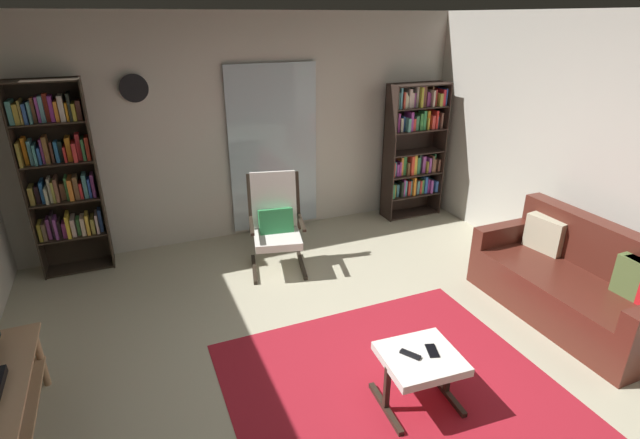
% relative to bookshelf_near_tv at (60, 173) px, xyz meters
% --- Properties ---
extents(ground_plane, '(7.02, 7.02, 0.00)m').
position_rel_bookshelf_near_tv_xyz_m(ground_plane, '(2.03, -2.68, -1.08)').
color(ground_plane, '#B9B295').
extents(wall_back, '(5.60, 0.06, 2.60)m').
position_rel_bookshelf_near_tv_xyz_m(wall_back, '(2.03, 0.22, 0.22)').
color(wall_back, beige).
rests_on(wall_back, ground).
extents(wall_right, '(0.06, 6.00, 2.60)m').
position_rel_bookshelf_near_tv_xyz_m(wall_right, '(4.73, -2.68, 0.22)').
color(wall_right, beige).
rests_on(wall_right, ground).
extents(glass_door_panel, '(1.10, 0.01, 2.00)m').
position_rel_bookshelf_near_tv_xyz_m(glass_door_panel, '(2.30, 0.15, -0.03)').
color(glass_door_panel, silver).
extents(area_rug, '(2.34, 2.02, 0.01)m').
position_rel_bookshelf_near_tv_xyz_m(area_rug, '(2.19, -2.92, -1.07)').
color(area_rug, '#A41B28').
rests_on(area_rug, ground).
extents(bookshelf_near_tv, '(0.68, 0.30, 2.00)m').
position_rel_bookshelf_near_tv_xyz_m(bookshelf_near_tv, '(0.00, 0.00, 0.00)').
color(bookshelf_near_tv, '#2C231A').
rests_on(bookshelf_near_tv, ground).
extents(bookshelf_near_sofa, '(0.79, 0.30, 1.77)m').
position_rel_bookshelf_near_tv_xyz_m(bookshelf_near_sofa, '(4.16, -0.08, -0.13)').
color(bookshelf_near_sofa, '#2D211B').
rests_on(bookshelf_near_sofa, ground).
extents(leather_sofa, '(0.81, 1.72, 0.86)m').
position_rel_bookshelf_near_tv_xyz_m(leather_sofa, '(4.19, -2.75, -0.76)').
color(leather_sofa, '#522219').
rests_on(leather_sofa, ground).
extents(lounge_armchair, '(0.69, 0.76, 1.02)m').
position_rel_bookshelf_near_tv_xyz_m(lounge_armchair, '(2.01, -0.78, -0.54)').
color(lounge_armchair, '#2C231A').
rests_on(lounge_armchair, ground).
extents(ottoman, '(0.55, 0.52, 0.41)m').
position_rel_bookshelf_near_tv_xyz_m(ottoman, '(2.27, -3.12, -0.74)').
color(ottoman, white).
rests_on(ottoman, ground).
extents(tv_remote, '(0.11, 0.14, 0.02)m').
position_rel_bookshelf_near_tv_xyz_m(tv_remote, '(2.20, -3.10, -0.65)').
color(tv_remote, black).
rests_on(tv_remote, ottoman).
extents(cell_phone, '(0.11, 0.15, 0.01)m').
position_rel_bookshelf_near_tv_xyz_m(cell_phone, '(2.37, -3.12, -0.66)').
color(cell_phone, black).
rests_on(cell_phone, ottoman).
extents(wall_clock, '(0.29, 0.03, 0.29)m').
position_rel_bookshelf_near_tv_xyz_m(wall_clock, '(0.82, 0.14, 0.77)').
color(wall_clock, silver).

